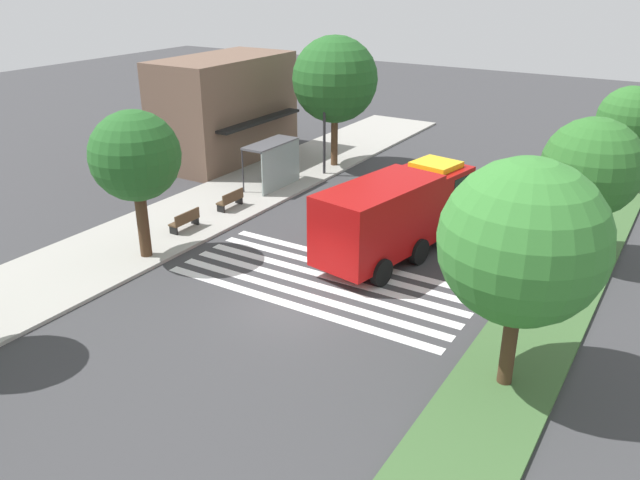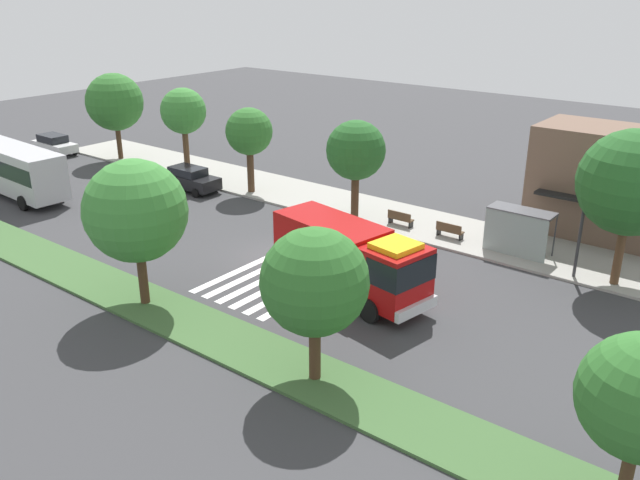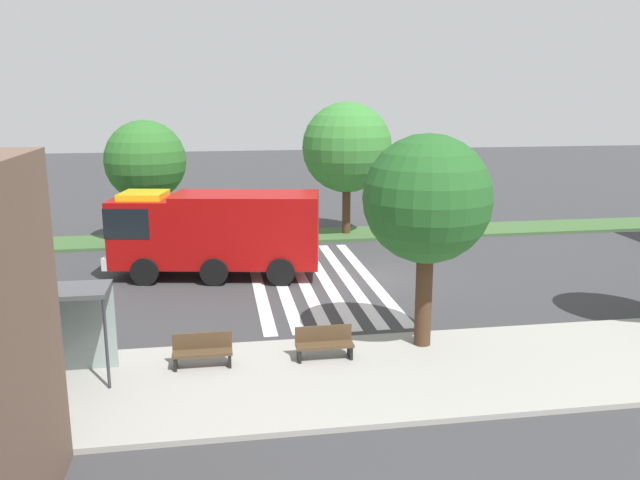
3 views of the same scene
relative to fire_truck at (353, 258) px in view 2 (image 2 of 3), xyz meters
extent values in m
plane|color=#38383A|center=(-6.40, 1.30, -1.97)|extent=(120.00, 120.00, 0.00)
cube|color=#9E9B93|center=(-6.40, 10.54, -1.90)|extent=(60.00, 5.40, 0.14)
cube|color=#3D6033|center=(-6.40, -6.75, -1.90)|extent=(60.00, 3.00, 0.14)
cube|color=silver|center=(-6.30, 1.30, -1.96)|extent=(0.45, 11.78, 0.01)
cube|color=silver|center=(-5.40, 1.30, -1.96)|extent=(0.45, 11.78, 0.01)
cube|color=silver|center=(-4.50, 1.30, -1.96)|extent=(0.45, 11.78, 0.01)
cube|color=silver|center=(-3.60, 1.30, -1.96)|extent=(0.45, 11.78, 0.01)
cube|color=silver|center=(-2.70, 1.30, -1.96)|extent=(0.45, 11.78, 0.01)
cube|color=silver|center=(-1.80, 1.30, -1.96)|extent=(0.45, 11.78, 0.01)
cube|color=#A50C0C|center=(2.59, -0.46, -0.07)|extent=(2.89, 2.98, 2.70)
cube|color=#A50C0C|center=(-1.48, 0.26, 0.02)|extent=(6.14, 3.56, 2.88)
cube|color=black|center=(2.95, -0.53, 0.47)|extent=(2.21, 2.88, 1.19)
cube|color=silver|center=(3.90, -0.70, -1.17)|extent=(0.69, 2.58, 0.50)
cube|color=yellow|center=(2.59, -0.46, 1.40)|extent=(2.02, 2.08, 0.24)
cylinder|color=black|center=(2.57, 0.85, -1.42)|extent=(1.14, 0.49, 1.10)
cylinder|color=black|center=(2.12, -1.69, -1.42)|extent=(1.14, 0.49, 1.10)
cylinder|color=black|center=(-2.67, 1.79, -1.42)|extent=(1.14, 0.49, 1.10)
cylinder|color=black|center=(-3.13, -0.75, -1.42)|extent=(1.14, 0.49, 1.10)
cylinder|color=black|center=(-0.11, 1.33, -1.42)|extent=(1.14, 0.49, 1.10)
cylinder|color=black|center=(-0.57, -1.21, -1.42)|extent=(1.14, 0.49, 1.10)
cube|color=silver|center=(-36.42, 6.64, -1.29)|extent=(4.53, 1.89, 0.71)
cube|color=black|center=(-36.64, 6.65, -0.63)|extent=(2.55, 1.64, 0.63)
cylinder|color=black|center=(-34.92, 7.53, -1.65)|extent=(0.64, 0.23, 0.64)
cylinder|color=black|center=(-34.95, 5.71, -1.65)|extent=(0.64, 0.23, 0.64)
cylinder|color=black|center=(-37.89, 7.58, -1.65)|extent=(0.64, 0.23, 0.64)
cylinder|color=black|center=(-37.92, 5.75, -1.65)|extent=(0.64, 0.23, 0.64)
cube|color=black|center=(-18.93, 6.64, -1.24)|extent=(4.56, 1.87, 0.82)
cube|color=black|center=(-19.16, 6.64, -0.55)|extent=(2.56, 1.64, 0.55)
cylinder|color=black|center=(-17.44, 7.57, -1.65)|extent=(0.64, 0.22, 0.64)
cylinder|color=black|center=(-17.43, 5.73, -1.65)|extent=(0.64, 0.22, 0.64)
cylinder|color=black|center=(-20.44, 7.55, -1.65)|extent=(0.64, 0.22, 0.64)
cylinder|color=black|center=(-20.43, 5.71, -1.65)|extent=(0.64, 0.22, 0.64)
cube|color=#B2B2B7|center=(-28.26, -1.65, 0.04)|extent=(11.70, 3.08, 3.02)
cube|color=black|center=(-28.26, -1.65, 0.40)|extent=(11.47, 3.12, 1.09)
cylinder|color=black|center=(-32.26, -0.19, -1.47)|extent=(1.01, 0.35, 1.00)
cylinder|color=black|center=(-24.27, -3.11, -1.47)|extent=(1.01, 0.35, 1.00)
cylinder|color=black|center=(-24.15, -0.56, -1.47)|extent=(1.01, 0.35, 1.00)
cube|color=#4C4C51|center=(4.24, 9.73, 0.57)|extent=(3.50, 1.40, 0.12)
cube|color=#8C9E99|center=(4.24, 9.07, -0.63)|extent=(3.50, 0.08, 2.40)
cylinder|color=#333338|center=(2.54, 10.38, -0.63)|extent=(0.08, 0.08, 2.40)
cylinder|color=#333338|center=(5.94, 10.38, -0.63)|extent=(0.08, 0.08, 2.40)
cube|color=#4C3823|center=(0.24, 9.46, -1.42)|extent=(1.60, 0.50, 0.08)
cube|color=#4C3823|center=(0.24, 9.24, -1.15)|extent=(1.60, 0.06, 0.45)
cube|color=black|center=(-0.48, 9.46, -1.64)|extent=(0.08, 0.45, 0.37)
cube|color=black|center=(0.96, 9.46, -1.64)|extent=(0.08, 0.45, 0.37)
cube|color=#4C3823|center=(-3.10, 9.46, -1.42)|extent=(1.60, 0.50, 0.08)
cube|color=#4C3823|center=(-3.10, 9.24, -1.15)|extent=(1.60, 0.06, 0.45)
cube|color=black|center=(-3.82, 9.46, -1.64)|extent=(0.08, 0.45, 0.37)
cube|color=black|center=(-2.38, 9.46, -1.64)|extent=(0.08, 0.45, 0.37)
cylinder|color=#2D2D30|center=(7.75, 8.44, 0.82)|extent=(0.16, 0.16, 5.30)
sphere|color=white|center=(7.75, 8.44, 3.65)|extent=(0.36, 0.36, 0.36)
cube|color=brown|center=(7.51, 15.56, 1.23)|extent=(9.28, 4.64, 6.40)
cube|color=black|center=(7.51, 12.84, 0.83)|extent=(7.43, 0.80, 0.16)
cylinder|color=#47301E|center=(-30.17, 8.84, -0.28)|extent=(0.41, 0.41, 3.08)
sphere|color=#2D6B28|center=(-30.17, 8.84, 2.88)|extent=(4.64, 4.64, 4.64)
cylinder|color=#513823|center=(-21.76, 8.84, 0.05)|extent=(0.44, 0.44, 3.76)
sphere|color=#387F33|center=(-21.76, 8.84, 3.12)|extent=(3.39, 3.39, 3.39)
cylinder|color=#47301E|center=(-15.07, 8.84, -0.25)|extent=(0.48, 0.48, 3.16)
sphere|color=#2D6B28|center=(-15.07, 8.84, 2.47)|extent=(3.25, 3.25, 3.25)
cylinder|color=#47301E|center=(-6.12, 8.84, -0.30)|extent=(0.49, 0.49, 3.06)
sphere|color=#235B23|center=(-6.12, 8.84, 2.51)|extent=(3.65, 3.65, 3.65)
cylinder|color=#513823|center=(9.59, 8.84, -0.12)|extent=(0.41, 0.41, 3.41)
sphere|color=#235B23|center=(9.59, 8.84, 3.35)|extent=(5.03, 5.03, 5.03)
cylinder|color=#47301E|center=(-7.02, -6.75, -0.39)|extent=(0.43, 0.43, 2.87)
sphere|color=#387F33|center=(-7.02, -6.75, 2.66)|extent=(4.62, 4.62, 4.62)
cylinder|color=#47301E|center=(3.07, -6.75, -0.54)|extent=(0.44, 0.44, 2.58)
sphere|color=#2D6B28|center=(3.07, -6.75, 2.14)|extent=(3.97, 3.97, 3.97)
cylinder|color=#47301E|center=(14.04, -6.75, -0.53)|extent=(0.37, 0.37, 2.60)
camera|label=1|loc=(-23.20, -10.32, 9.46)|focal=35.80mm
camera|label=2|loc=(16.30, -23.35, 12.14)|focal=36.95mm
camera|label=3|loc=(-0.24, 26.11, 5.43)|focal=36.47mm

